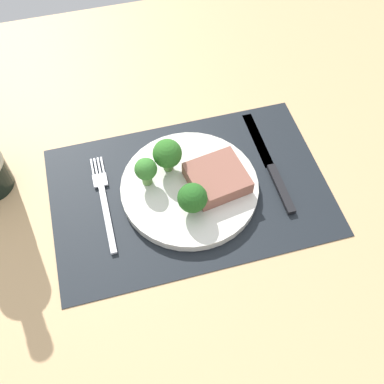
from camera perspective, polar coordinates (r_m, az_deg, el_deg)
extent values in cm
cube|color=tan|center=(79.25, -0.30, -0.50)|extent=(140.00, 110.00, 3.00)
cube|color=black|center=(77.87, -0.31, 0.16)|extent=(46.51, 30.34, 0.30)
cylinder|color=silver|center=(77.08, -0.31, 0.55)|extent=(23.12, 23.12, 1.60)
cube|color=#8C5647|center=(75.73, 3.15, 1.75)|extent=(10.32, 9.95, 2.63)
cylinder|color=#5B8942|center=(76.29, -5.61, 1.70)|extent=(1.68, 1.68, 2.06)
sphere|color=#387A2D|center=(74.18, -5.77, 2.86)|extent=(3.71, 3.71, 3.71)
cylinder|color=#5B8942|center=(77.76, -2.99, 3.41)|extent=(1.62, 1.62, 1.95)
sphere|color=#2D6B23|center=(75.35, -3.09, 4.80)|extent=(4.87, 4.87, 4.87)
cylinder|color=#6B994C|center=(73.26, 0.05, -1.88)|extent=(1.46, 1.46, 1.38)
sphere|color=#235B1E|center=(70.96, 0.05, -0.74)|extent=(4.75, 4.75, 4.75)
cube|color=silver|center=(75.80, -10.47, -3.24)|extent=(1.00, 13.00, 0.50)
cube|color=silver|center=(80.17, -11.35, 1.43)|extent=(2.40, 2.60, 0.40)
cube|color=silver|center=(82.09, -12.29, 3.01)|extent=(0.30, 3.60, 0.35)
cube|color=silver|center=(82.06, -11.88, 3.10)|extent=(0.30, 3.60, 0.35)
cube|color=silver|center=(82.03, -11.47, 3.19)|extent=(0.30, 3.60, 0.35)
cube|color=silver|center=(82.01, -11.06, 3.28)|extent=(0.30, 3.60, 0.35)
cube|color=black|center=(78.93, 11.01, 0.45)|extent=(1.40, 10.00, 0.80)
cube|color=silver|center=(85.23, 8.22, 6.57)|extent=(1.80, 13.00, 0.30)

